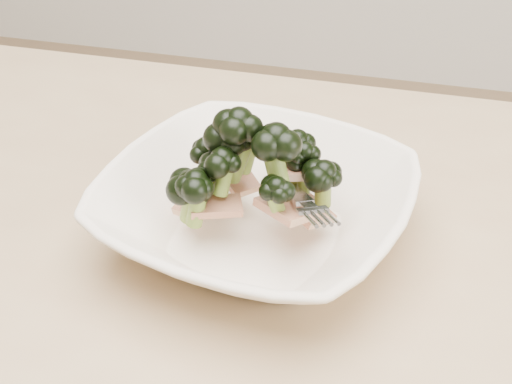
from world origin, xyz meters
TOP-DOWN VIEW (x-y plane):
  - dining_table at (0.00, 0.00)m, footprint 1.20×0.80m
  - broccoli_dish at (0.05, 0.08)m, footprint 0.30×0.30m

SIDE VIEW (x-z plane):
  - dining_table at x=0.00m, z-range 0.28..1.03m
  - broccoli_dish at x=0.05m, z-range 0.73..0.85m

